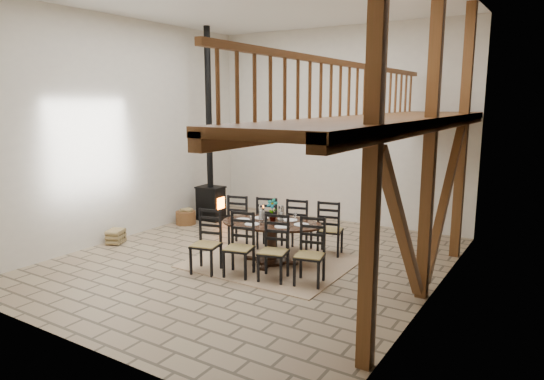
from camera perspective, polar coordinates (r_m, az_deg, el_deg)
The scene contains 7 objects.
ground at distance 9.82m, azimuth -2.44°, elevation -8.30°, with size 8.00×8.00×0.00m, color gray.
room_shell at distance 8.67m, azimuth 3.98°, elevation 9.49°, with size 7.02×8.02×5.01m.
rug at distance 9.69m, azimuth -0.08°, elevation -8.50°, with size 3.00×2.50×0.02m, color tan.
dining_table at distance 9.57m, azimuth -0.07°, elevation -6.24°, with size 2.92×2.74×1.29m.
wood_stove at distance 12.96m, azimuth -7.27°, elevation 1.34°, with size 0.72×0.56×5.00m.
log_basket at distance 12.75m, azimuth -10.11°, elevation -3.16°, with size 0.51×0.51×0.43m.
log_stack at distance 11.45m, azimuth -17.90°, elevation -5.22°, with size 0.45×0.51×0.32m.
Camera 1 is at (5.28, -7.65, 3.18)m, focal length 32.00 mm.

